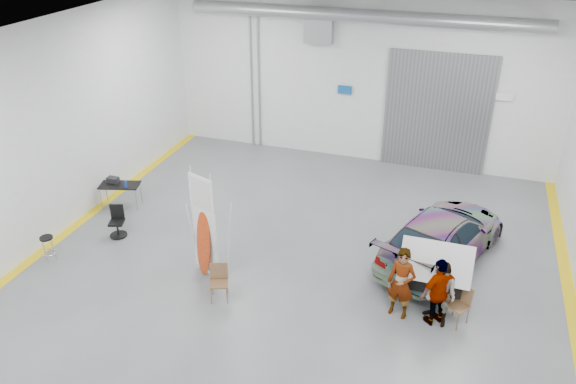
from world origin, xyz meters
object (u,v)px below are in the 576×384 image
(person_b, at_px, (441,294))
(office_chair, at_px, (118,223))
(sedan_car, at_px, (442,236))
(surfboard_display, at_px, (206,235))
(folding_chair_near, at_px, (220,289))
(person_c, at_px, (439,292))
(folding_chair_far, at_px, (456,312))
(work_table, at_px, (118,184))
(person_a, at_px, (401,283))
(shop_stool, at_px, (49,248))

(person_b, height_order, office_chair, person_b)
(sedan_car, distance_m, surfboard_display, 6.24)
(folding_chair_near, bearing_deg, person_c, -12.85)
(person_b, bearing_deg, folding_chair_far, 55.38)
(surfboard_display, xyz_separation_m, work_table, (-4.27, 2.44, -0.44))
(surfboard_display, bearing_deg, work_table, 171.41)
(person_b, height_order, work_table, person_b)
(person_a, relative_size, office_chair, 1.95)
(folding_chair_near, bearing_deg, sedan_car, 13.61)
(person_a, distance_m, surfboard_display, 4.92)
(sedan_car, distance_m, shop_stool, 10.58)
(person_a, distance_m, person_b, 0.89)
(folding_chair_far, relative_size, office_chair, 1.03)
(sedan_car, height_order, person_b, person_b)
(shop_stool, distance_m, office_chair, 1.98)
(office_chair, bearing_deg, person_c, -24.67)
(person_c, xyz_separation_m, surfboard_display, (-5.75, 0.04, 0.34))
(folding_chair_near, relative_size, work_table, 0.68)
(surfboard_display, distance_m, shop_stool, 4.53)
(folding_chair_far, bearing_deg, work_table, -160.39)
(sedan_car, relative_size, folding_chair_near, 5.29)
(person_b, relative_size, work_table, 1.21)
(person_a, relative_size, folding_chair_far, 1.90)
(person_b, relative_size, person_c, 0.94)
(shop_stool, bearing_deg, surfboard_display, 9.89)
(person_a, height_order, folding_chair_near, person_a)
(person_a, distance_m, office_chair, 8.29)
(person_c, height_order, folding_chair_far, person_c)
(sedan_car, distance_m, folding_chair_near, 6.07)
(folding_chair_near, height_order, work_table, work_table)
(person_c, distance_m, office_chair, 9.12)
(folding_chair_far, xyz_separation_m, work_table, (-10.47, 2.34, 0.47))
(person_a, xyz_separation_m, shop_stool, (-9.29, -0.73, -0.55))
(sedan_car, distance_m, person_b, 2.72)
(shop_stool, height_order, office_chair, office_chair)
(person_c, height_order, surfboard_display, surfboard_display)
(shop_stool, bearing_deg, person_a, 4.47)
(sedan_car, bearing_deg, folding_chair_near, 56.74)
(folding_chair_far, xyz_separation_m, office_chair, (-9.51, 0.81, 0.11))
(shop_stool, xyz_separation_m, office_chair, (1.07, 1.67, 0.05))
(person_c, height_order, office_chair, person_c)
(sedan_car, height_order, work_table, sedan_car)
(person_c, xyz_separation_m, folding_chair_near, (-5.06, -0.80, -0.58))
(person_a, height_order, person_b, person_a)
(person_b, xyz_separation_m, person_c, (-0.05, 0.00, 0.05))
(surfboard_display, height_order, folding_chair_far, surfboard_display)
(person_a, height_order, shop_stool, person_a)
(folding_chair_far, distance_m, work_table, 10.74)
(person_b, bearing_deg, sedan_car, 130.89)
(person_c, height_order, folding_chair_near, person_c)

